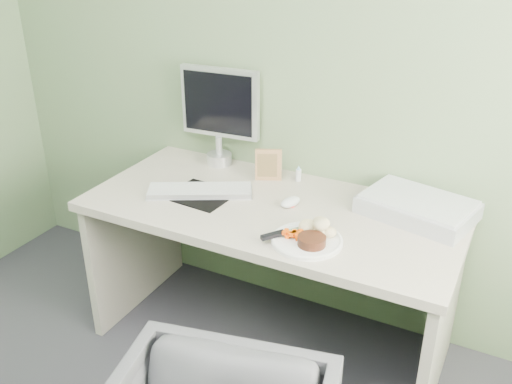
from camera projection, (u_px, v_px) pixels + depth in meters
The scene contains 14 objects.
wall_back at pixel (311, 43), 2.46m from camera, with size 3.50×3.50×0.00m, color #66815A.
desk at pixel (271, 243), 2.51m from camera, with size 1.60×0.75×0.73m.
plate at pixel (307, 241), 2.16m from camera, with size 0.27×0.27×0.01m, color white.
steak at pixel (312, 241), 2.11m from camera, with size 0.11×0.11×0.03m, color black.
potato_pile at pixel (321, 228), 2.17m from camera, with size 0.13×0.09×0.07m, color tan.
carrot_heap at pixel (293, 232), 2.17m from camera, with size 0.06×0.05×0.04m, color #FF5205.
steak_knife at pixel (282, 233), 2.18m from camera, with size 0.17×0.22×0.02m.
mousepad at pixel (201, 195), 2.52m from camera, with size 0.27×0.24×0.00m, color black.
keyboard at pixel (200, 190), 2.53m from camera, with size 0.46×0.13×0.02m, color white.
computer_mouse at pixel (290, 202), 2.43m from camera, with size 0.06×0.10×0.04m, color white.
photo_frame at pixel (268, 165), 2.64m from camera, with size 0.12×0.01×0.15m, color #AA704F.
eyedrop_bottle at pixel (298, 174), 2.65m from camera, with size 0.03×0.03×0.08m.
scanner at pixel (417, 208), 2.34m from camera, with size 0.44×0.29×0.07m, color silver.
monitor at pixel (220, 111), 2.74m from camera, with size 0.40×0.12×0.48m.
Camera 1 is at (0.92, -0.33, 1.85)m, focal length 40.00 mm.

